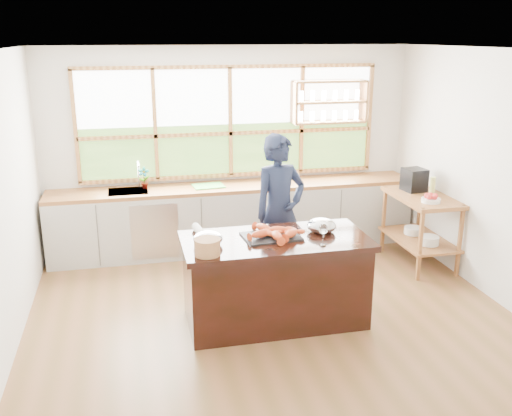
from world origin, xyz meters
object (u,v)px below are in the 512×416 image
object	(u,v)px
cook	(279,212)
wicker_basket	(207,247)
island	(275,280)
espresso_machine	(414,180)

from	to	relation	value
cook	wicker_basket	distance (m)	1.50
island	wicker_basket	size ratio (longest dim) A/B	7.71
wicker_basket	cook	bearing A→B (deg)	48.85
espresso_machine	wicker_basket	bearing A→B (deg)	-157.29
island	espresso_machine	xyz separation A→B (m)	(2.19, 1.34, 0.59)
espresso_machine	island	bearing A→B (deg)	-155.02
island	espresso_machine	distance (m)	2.64
island	cook	distance (m)	0.99
island	cook	bearing A→B (deg)	72.36
island	wicker_basket	xyz separation A→B (m)	(-0.72, -0.29, 0.52)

